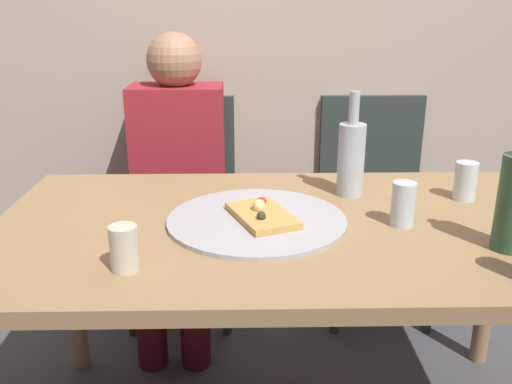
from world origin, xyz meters
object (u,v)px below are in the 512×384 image
(tumbler_far, at_px, (124,248))
(guest_in_sweater, at_px, (177,174))
(pizza_tray, at_px, (257,220))
(chair_right, at_px, (374,191))
(wine_glass, at_px, (465,181))
(chair_left, at_px, (182,192))
(tumbler_near, at_px, (403,204))
(pizza_slice_last, at_px, (262,214))
(beer_bottle, at_px, (351,157))
(dining_table, at_px, (294,247))

(tumbler_far, bearing_deg, guest_in_sweater, 90.22)
(pizza_tray, distance_m, chair_right, 1.01)
(wine_glass, bearing_deg, tumbler_far, -154.54)
(chair_left, distance_m, guest_in_sweater, 0.20)
(pizza_tray, xyz_separation_m, tumbler_near, (0.38, -0.03, 0.05))
(wine_glass, distance_m, chair_left, 1.16)
(pizza_slice_last, xyz_separation_m, wine_glass, (0.60, 0.17, 0.03))
(beer_bottle, distance_m, chair_left, 0.91)
(pizza_slice_last, distance_m, wine_glass, 0.63)
(pizza_tray, height_order, wine_glass, wine_glass)
(tumbler_near, xyz_separation_m, tumbler_far, (-0.67, -0.24, -0.01))
(dining_table, distance_m, pizza_tray, 0.13)
(pizza_slice_last, bearing_deg, wine_glass, 15.69)
(pizza_slice_last, distance_m, guest_in_sweater, 0.76)
(tumbler_far, relative_size, chair_left, 0.11)
(chair_left, relative_size, guest_in_sweater, 0.77)
(dining_table, height_order, chair_right, chair_right)
(beer_bottle, height_order, wine_glass, beer_bottle)
(tumbler_far, bearing_deg, wine_glass, 25.46)
(chair_left, bearing_deg, tumbler_far, 90.19)
(tumbler_near, bearing_deg, wine_glass, 39.14)
(chair_right, bearing_deg, pizza_slice_last, 59.08)
(beer_bottle, relative_size, guest_in_sweater, 0.27)
(beer_bottle, xyz_separation_m, wine_glass, (0.33, -0.05, -0.06))
(beer_bottle, height_order, tumbler_far, beer_bottle)
(tumbler_near, bearing_deg, chair_left, 128.00)
(wine_glass, bearing_deg, guest_in_sweater, 150.38)
(dining_table, relative_size, chair_right, 1.78)
(pizza_tray, bearing_deg, dining_table, 0.20)
(pizza_tray, bearing_deg, pizza_slice_last, -10.96)
(dining_table, relative_size, beer_bottle, 5.13)
(pizza_tray, distance_m, tumbler_far, 0.40)
(pizza_slice_last, bearing_deg, guest_in_sweater, 114.19)
(pizza_tray, distance_m, pizza_slice_last, 0.02)
(tumbler_near, distance_m, tumbler_far, 0.71)
(beer_bottle, bearing_deg, pizza_slice_last, -141.25)
(dining_table, bearing_deg, pizza_tray, -179.80)
(guest_in_sweater, bearing_deg, wine_glass, 150.38)
(pizza_tray, bearing_deg, chair_left, 109.46)
(pizza_slice_last, height_order, chair_right, chair_right)
(chair_right, bearing_deg, tumbler_near, 80.96)
(dining_table, xyz_separation_m, guest_in_sweater, (-0.40, 0.69, -0.00))
(pizza_tray, distance_m, tumbler_near, 0.38)
(pizza_tray, bearing_deg, guest_in_sweater, 113.34)
(pizza_slice_last, distance_m, beer_bottle, 0.36)
(tumbler_near, bearing_deg, pizza_tray, 175.98)
(guest_in_sweater, bearing_deg, chair_left, -90.00)
(dining_table, relative_size, tumbler_near, 13.71)
(chair_right, distance_m, guest_in_sweater, 0.84)
(pizza_slice_last, distance_m, tumbler_near, 0.37)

